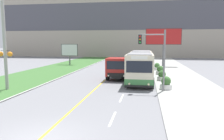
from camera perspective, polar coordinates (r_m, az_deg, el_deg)
ground_plane at (r=10.35m, az=-18.70°, el=-17.05°), size 300.00×300.00×0.00m
lane_marking_centre at (r=11.43m, az=-13.78°, el=-14.50°), size 2.88×140.00×0.01m
apartment_block_background at (r=67.63m, az=5.03°, el=13.05°), size 80.00×8.04×22.48m
city_bus at (r=25.08m, az=7.49°, el=1.15°), size 2.72×11.98×3.16m
dump_truck at (r=25.22m, az=1.72°, el=0.48°), size 2.49×6.64×2.51m
utility_pole_near at (r=21.46m, az=-26.34°, el=7.99°), size 1.80×0.44×10.13m
traffic_light_mast at (r=18.90m, az=11.44°, el=4.54°), size 2.28×0.32×5.27m
billboard_large at (r=39.87m, az=13.30°, el=8.24°), size 6.21×0.24×6.72m
billboard_small at (r=42.63m, az=-11.03°, el=5.00°), size 3.22×0.24×3.97m
planter_round_near at (r=19.98m, az=13.92°, el=-3.46°), size 1.06×1.06×1.16m
planter_round_second at (r=24.60m, az=12.92°, el=-1.55°), size 1.03×1.03×1.10m
planter_round_third at (r=29.24m, az=12.46°, el=-0.16°), size 1.07×1.07×1.13m
planter_round_far at (r=33.89m, az=11.68°, el=0.80°), size 1.00×1.00×1.09m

